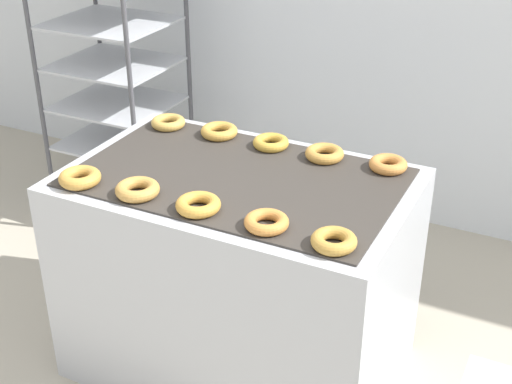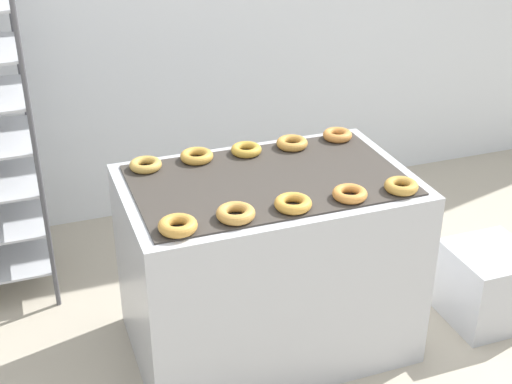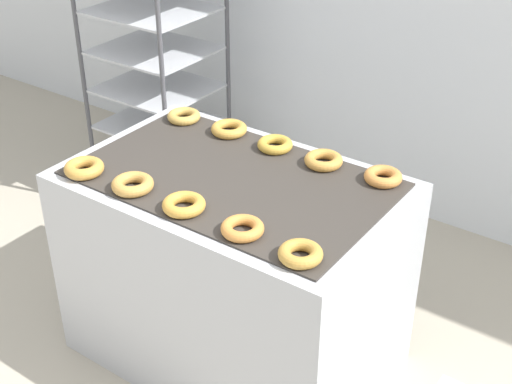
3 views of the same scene
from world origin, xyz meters
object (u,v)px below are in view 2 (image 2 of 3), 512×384
Objects in this scene: donut_far_center at (247,150)px; donut_near_leftmost at (178,226)px; glaze_bin at (487,285)px; donut_far_left at (197,156)px; fryer_machine at (268,264)px; donut_far_leftmost at (146,165)px; donut_far_right at (292,143)px; donut_near_center at (293,203)px; donut_far_rightmost at (337,135)px; donut_near_left at (236,213)px; donut_near_right at (350,194)px; donut_near_rightmost at (401,186)px.

donut_near_leftmost is at bearing -129.41° from donut_far_center.
glaze_bin is 2.63× the size of donut_far_left.
fryer_machine is 0.70m from donut_far_leftmost.
donut_far_right reaches higher than fryer_machine.
fryer_machine is 8.32× the size of donut_near_center.
donut_near_leftmost is 0.89m from donut_far_right.
donut_far_center is (-1.07, 0.48, 0.68)m from glaze_bin.
donut_far_left and donut_far_rightmost have the same top height.
donut_far_rightmost is at bearing 32.03° from donut_near_leftmost.
donut_near_center and donut_far_right have the same top height.
donut_far_center is at bearing 89.71° from donut_near_center.
donut_far_right is (0.69, -0.00, 0.00)m from donut_far_leftmost.
donut_near_left is at bearing -130.89° from fryer_machine.
donut_near_right is at bearing -47.98° from fryer_machine.
donut_near_right is 0.55m from donut_far_right.
donut_far_center is (0.47, 0.00, 0.00)m from donut_far_leftmost.
donut_far_leftmost is (-0.71, 0.55, -0.00)m from donut_near_right.
donut_near_left is 0.23m from donut_near_center.
glaze_bin is 1.47m from donut_near_left.
donut_near_right is 1.01× the size of donut_near_rightmost.
donut_far_center is 0.46m from donut_far_rightmost.
donut_far_center is at bearing 155.94° from glaze_bin.
fryer_machine is 8.85× the size of donut_near_rightmost.
donut_far_center is (0.00, 0.28, 0.45)m from fryer_machine.
donut_far_rightmost is (-0.61, 0.49, 0.68)m from glaze_bin.
donut_near_center is 0.59m from donut_far_right.
donut_near_leftmost is at bearing -176.60° from glaze_bin.
donut_near_rightmost and donut_far_rightmost have the same top height.
donut_near_left is (-0.24, -0.27, 0.45)m from fryer_machine.
fryer_machine reaches higher than glaze_bin.
donut_near_right is 0.89m from donut_far_leftmost.
donut_far_center reaches higher than fryer_machine.
donut_far_rightmost is at bearing 141.27° from glaze_bin.
donut_near_center reaches higher than donut_near_right.
donut_far_leftmost is at bearing 149.11° from donut_near_rightmost.
donut_near_rightmost is (0.94, 0.01, -0.00)m from donut_near_leftmost.
donut_near_center is 1.05× the size of donut_near_right.
donut_near_center is at bearing 178.52° from donut_near_rightmost.
donut_near_left reaches higher than donut_far_rightmost.
donut_near_leftmost reaches higher than donut_far_rightmost.
fryer_machine is at bearing -90.42° from donut_far_center.
donut_near_rightmost reaches higher than donut_near_right.
donut_far_right reaches higher than donut_far_center.
glaze_bin is 1.07m from donut_near_right.
glaze_bin is 1.27m from donut_near_center.
donut_far_center is at bearing -178.59° from donut_far_rightmost.
donut_far_leftmost is (-0.93, 0.56, -0.00)m from donut_near_rightmost.
glaze_bin is 1.55m from donut_far_left.
donut_near_leftmost is at bearing -148.17° from fryer_machine.
donut_near_center is 1.00× the size of donut_far_left.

